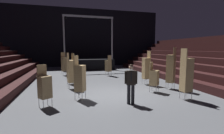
{
  "coord_description": "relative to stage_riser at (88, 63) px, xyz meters",
  "views": [
    {
      "loc": [
        -2.36,
        -8.19,
        2.45
      ],
      "look_at": [
        0.12,
        0.85,
        1.4
      ],
      "focal_mm": 25.93,
      "sensor_mm": 36.0,
      "label": 1
    }
  ],
  "objects": [
    {
      "name": "chair_stack_mid_left",
      "position": [
        2.33,
        -11.29,
        0.14
      ],
      "size": [
        0.62,
        0.62,
        1.71
      ],
      "rotation": [
        0.0,
        0.0,
        3.86
      ],
      "color": "#B2B5BA",
      "rests_on": "ground_plane"
    },
    {
      "name": "chair_stack_rear_left",
      "position": [
        3.1,
        -12.93,
        0.51
      ],
      "size": [
        0.45,
        0.45,
        2.48
      ],
      "rotation": [
        0.0,
        0.0,
        4.7
      ],
      "color": "#B2B5BA",
      "rests_on": "ground_plane"
    },
    {
      "name": "chair_stack_rear_centre",
      "position": [
        -2.19,
        -7.85,
        0.35
      ],
      "size": [
        0.57,
        0.57,
        2.14
      ],
      "rotation": [
        0.0,
        0.0,
        1.96
      ],
      "color": "#B2B5BA",
      "rests_on": "ground_plane"
    },
    {
      "name": "chair_stack_mid_centre",
      "position": [
        -1.82,
        -11.52,
        0.35
      ],
      "size": [
        0.6,
        0.6,
        2.14
      ],
      "rotation": [
        0.0,
        0.0,
        4.17
      ],
      "color": "#B2B5BA",
      "rests_on": "ground_plane"
    },
    {
      "name": "chair_stack_aisle_left",
      "position": [
        -2.17,
        -9.3,
        0.39
      ],
      "size": [
        0.52,
        0.52,
        2.22
      ],
      "rotation": [
        0.0,
        0.0,
        4.92
      ],
      "color": "#B2B5BA",
      "rests_on": "ground_plane"
    },
    {
      "name": "stage_riser",
      "position": [
        0.0,
        0.0,
        0.0
      ],
      "size": [
        5.86,
        2.62,
        6.09
      ],
      "color": "black",
      "rests_on": "ground_plane"
    },
    {
      "name": "chair_stack_mid_right",
      "position": [
        2.82,
        -9.38,
        0.43
      ],
      "size": [
        0.46,
        0.46,
        2.31
      ],
      "rotation": [
        0.0,
        0.0,
        1.62
      ],
      "color": "#B2B5BA",
      "rests_on": "ground_plane"
    },
    {
      "name": "chair_stack_front_right",
      "position": [
        -3.33,
        -12.24,
        0.18
      ],
      "size": [
        0.61,
        0.61,
        1.79
      ],
      "rotation": [
        0.0,
        0.0,
        3.74
      ],
      "color": "#B2B5BA",
      "rests_on": "ground_plane"
    },
    {
      "name": "ground_plane",
      "position": [
        -0.0,
        -11.17,
        -0.77
      ],
      "size": [
        22.0,
        30.0,
        0.1
      ],
      "primitive_type": "cube",
      "color": "#515459"
    },
    {
      "name": "arena_end_wall",
      "position": [
        -0.0,
        3.83,
        3.28
      ],
      "size": [
        22.0,
        0.3,
        8.0
      ],
      "primitive_type": "cube",
      "color": "black",
      "rests_on": "ground_plane"
    },
    {
      "name": "bleacher_bank_right",
      "position": [
        8.0,
        -10.17,
        1.08
      ],
      "size": [
        6.0,
        24.0,
        3.6
      ],
      "rotation": [
        0.0,
        0.0,
        -1.57
      ],
      "color": "black",
      "rests_on": "ground_plane"
    },
    {
      "name": "chair_stack_rear_right",
      "position": [
        1.19,
        -5.17,
        0.22
      ],
      "size": [
        0.59,
        0.59,
        1.88
      ],
      "rotation": [
        0.0,
        0.0,
        0.44
      ],
      "color": "#B2B5BA",
      "rests_on": "ground_plane"
    },
    {
      "name": "man_with_tie",
      "position": [
        0.3,
        -12.83,
        0.29
      ],
      "size": [
        0.57,
        0.34,
        1.79
      ],
      "rotation": [
        0.0,
        0.0,
        2.84
      ],
      "color": "black",
      "rests_on": "ground_plane"
    },
    {
      "name": "equipment_road_case",
      "position": [
        -1.65,
        -4.27,
        -0.39
      ],
      "size": [
        1.07,
        0.92,
        0.66
      ],
      "primitive_type": "cube",
      "rotation": [
        0.0,
        0.0,
        -0.43
      ],
      "color": "black",
      "rests_on": "ground_plane"
    },
    {
      "name": "chair_stack_aisle_right",
      "position": [
        3.68,
        -10.91,
        0.56
      ],
      "size": [
        0.61,
        0.61,
        2.56
      ],
      "rotation": [
        0.0,
        0.0,
        0.61
      ],
      "color": "#B2B5BA",
      "rests_on": "ground_plane"
    },
    {
      "name": "chair_stack_front_left",
      "position": [
        -2.68,
        -3.88,
        0.35
      ],
      "size": [
        0.6,
        0.6,
        2.14
      ],
      "rotation": [
        0.0,
        0.0,
        3.63
      ],
      "color": "#B2B5BA",
      "rests_on": "ground_plane"
    }
  ]
}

